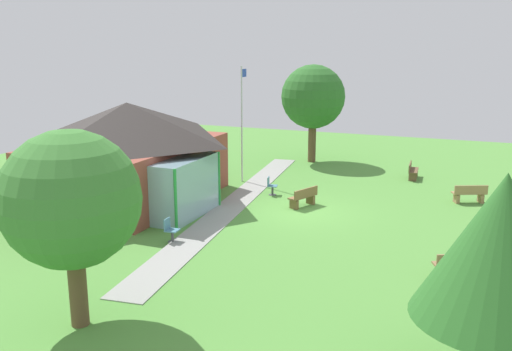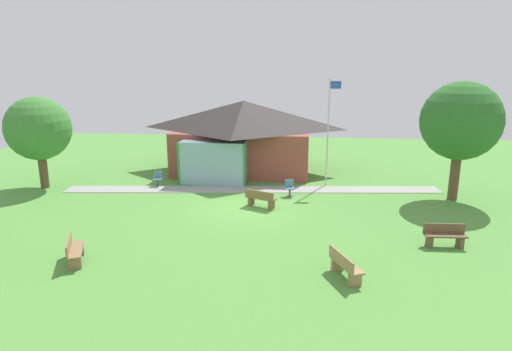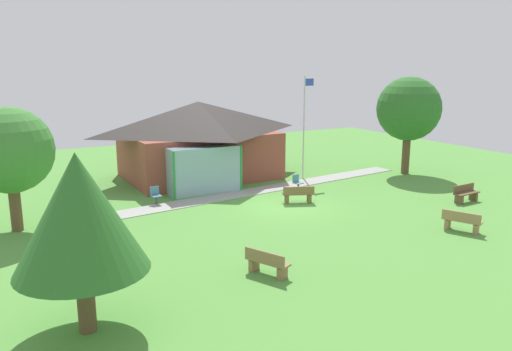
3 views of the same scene
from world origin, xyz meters
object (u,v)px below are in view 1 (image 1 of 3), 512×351
(patio_chair_lawn_spare, at_px, (271,186))
(tree_east_hedge, at_px, (313,97))
(bench_rear_near_path, at_px, (303,198))
(bench_front_right, at_px, (469,194))
(pavilion, at_px, (131,150))
(flagpole, at_px, (242,119))
(bench_lawn_far_right, at_px, (413,171))
(patio_chair_west, at_px, (171,231))
(tree_west_hedge, at_px, (71,200))
(tree_lawn_corner, at_px, (500,249))
(bench_front_left, at_px, (459,266))

(patio_chair_lawn_spare, xyz_separation_m, tree_east_hedge, (8.15, 0.45, 3.49))
(bench_rear_near_path, relative_size, bench_front_right, 1.00)
(pavilion, bearing_deg, flagpole, -31.07)
(bench_rear_near_path, height_order, bench_lawn_far_right, same)
(bench_rear_near_path, relative_size, patio_chair_west, 1.80)
(flagpole, relative_size, bench_rear_near_path, 3.79)
(bench_rear_near_path, height_order, bench_front_right, same)
(bench_lawn_far_right, bearing_deg, pavilion, -54.17)
(bench_lawn_far_right, height_order, tree_west_hedge, tree_west_hedge)
(bench_rear_near_path, height_order, tree_west_hedge, tree_west_hedge)
(pavilion, relative_size, tree_west_hedge, 1.85)
(bench_rear_near_path, distance_m, bench_front_right, 7.49)
(tree_lawn_corner, bearing_deg, tree_west_hedge, 95.45)
(patio_chair_lawn_spare, relative_size, tree_west_hedge, 0.17)
(bench_front_right, relative_size, tree_west_hedge, 0.31)
(bench_rear_near_path, bearing_deg, pavilion, 127.88)
(pavilion, distance_m, patio_chair_west, 6.34)
(flagpole, bearing_deg, bench_front_right, -89.46)
(pavilion, bearing_deg, bench_lawn_far_right, -50.86)
(patio_chair_west, bearing_deg, bench_front_left, 89.36)
(bench_front_right, distance_m, patio_chair_west, 13.57)
(patio_chair_west, bearing_deg, tree_lawn_corner, 60.21)
(patio_chair_lawn_spare, bearing_deg, bench_rear_near_path, 44.96)
(flagpole, bearing_deg, patio_chair_lawn_spare, -130.07)
(tree_east_hedge, bearing_deg, pavilion, 156.11)
(pavilion, height_order, bench_rear_near_path, pavilion)
(bench_rear_near_path, bearing_deg, bench_lawn_far_right, -4.43)
(tree_east_hedge, xyz_separation_m, tree_west_hedge, (-21.59, -0.40, -0.66))
(bench_front_left, distance_m, tree_east_hedge, 17.91)
(patio_chair_west, bearing_deg, tree_east_hedge, 174.29)
(bench_front_right, xyz_separation_m, patio_chair_lawn_spare, (-2.08, 8.70, 0.01))
(tree_lawn_corner, bearing_deg, bench_front_left, 7.80)
(bench_front_right, relative_size, bench_lawn_far_right, 1.02)
(pavilion, bearing_deg, tree_lawn_corner, -121.98)
(patio_chair_west, bearing_deg, bench_front_right, 130.61)
(tree_east_hedge, bearing_deg, bench_front_left, -148.84)
(tree_west_hedge, bearing_deg, bench_lawn_far_right, -16.71)
(patio_chair_lawn_spare, xyz_separation_m, tree_west_hedge, (-13.45, 0.05, 2.84))
(tree_east_hedge, bearing_deg, flagpole, 162.87)
(bench_rear_near_path, bearing_deg, bench_front_right, -40.16)
(bench_lawn_far_right, bearing_deg, tree_lawn_corner, 7.85)
(bench_front_right, distance_m, tree_east_hedge, 11.52)
(bench_front_left, xyz_separation_m, bench_front_right, (8.96, -0.05, 0.00))
(bench_rear_near_path, relative_size, patio_chair_lawn_spare, 1.80)
(bench_rear_near_path, distance_m, bench_front_left, 8.69)
(flagpole, relative_size, patio_chair_lawn_spare, 6.85)
(bench_front_right, height_order, tree_lawn_corner, tree_lawn_corner)
(tree_east_hedge, relative_size, tree_west_hedge, 1.17)
(pavilion, height_order, patio_chair_lawn_spare, pavilion)
(bench_rear_near_path, bearing_deg, tree_west_hedge, -166.32)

